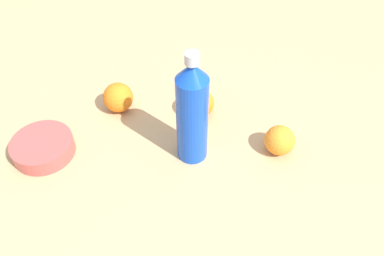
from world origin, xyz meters
name	(u,v)px	position (x,y,z in m)	size (l,w,h in m)	color
ground_plane	(192,160)	(0.00, 0.00, 0.00)	(2.40, 2.40, 0.00)	tan
water_bottle	(192,112)	(-0.02, 0.00, 0.13)	(0.07, 0.07, 0.27)	blue
orange_0	(118,97)	(-0.16, -0.18, 0.04)	(0.07, 0.07, 0.07)	orange
orange_1	(199,103)	(-0.15, 0.01, 0.04)	(0.07, 0.07, 0.07)	orange
orange_2	(280,140)	(-0.03, 0.19, 0.03)	(0.07, 0.07, 0.07)	orange
ceramic_bowl	(43,147)	(-0.02, -0.33, 0.02)	(0.14, 0.14, 0.04)	#B24C47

